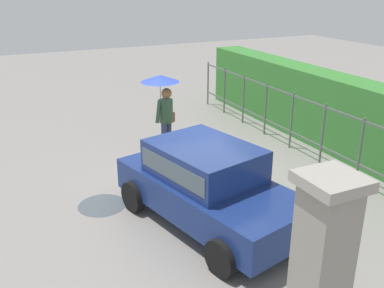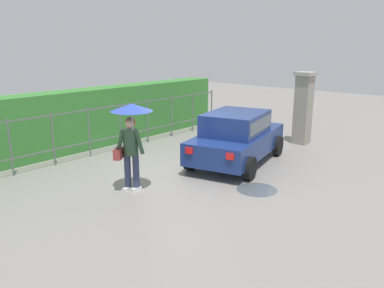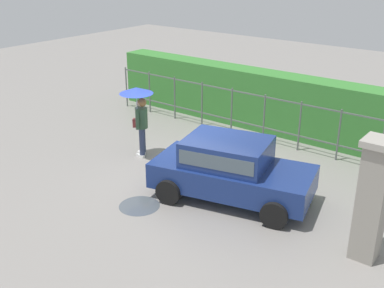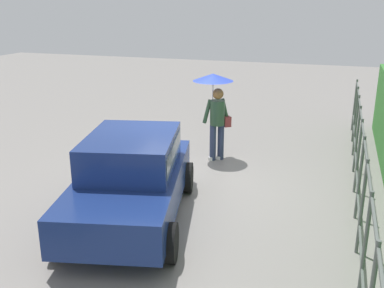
{
  "view_description": "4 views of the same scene",
  "coord_description": "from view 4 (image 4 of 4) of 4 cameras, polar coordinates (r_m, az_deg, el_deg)",
  "views": [
    {
      "loc": [
        7.65,
        -3.7,
        4.21
      ],
      "look_at": [
        -0.18,
        0.02,
        0.89
      ],
      "focal_mm": 40.65,
      "sensor_mm": 36.0,
      "label": 1
    },
    {
      "loc": [
        -7.38,
        -6.52,
        3.31
      ],
      "look_at": [
        -0.4,
        -0.4,
        0.91
      ],
      "focal_mm": 36.22,
      "sensor_mm": 36.0,
      "label": 2
    },
    {
      "loc": [
        6.83,
        -8.87,
        5.43
      ],
      "look_at": [
        -0.0,
        -0.03,
        0.89
      ],
      "focal_mm": 44.2,
      "sensor_mm": 36.0,
      "label": 3
    },
    {
      "loc": [
        7.76,
        2.74,
        3.6
      ],
      "look_at": [
        -0.25,
        0.06,
        0.88
      ],
      "focal_mm": 41.46,
      "sensor_mm": 36.0,
      "label": 4
    }
  ],
  "objects": [
    {
      "name": "car",
      "position": [
        7.61,
        -7.79,
        -3.93
      ],
      "size": [
        3.98,
        2.52,
        1.48
      ],
      "rotation": [
        0.0,
        0.0,
        0.23
      ],
      "color": "navy",
      "rests_on": "ground"
    },
    {
      "name": "ground_plane",
      "position": [
        8.99,
        -0.9,
        -5.81
      ],
      "size": [
        40.0,
        40.0,
        0.0
      ],
      "primitive_type": "plane",
      "color": "gray"
    },
    {
      "name": "puddle_near",
      "position": [
        9.79,
        -12.37,
        -4.19
      ],
      "size": [
        0.95,
        0.95,
        0.0
      ],
      "primitive_type": "cylinder",
      "color": "#4C545B",
      "rests_on": "ground"
    },
    {
      "name": "fence_section",
      "position": [
        8.58,
        20.73,
        -2.27
      ],
      "size": [
        10.64,
        0.05,
        1.5
      ],
      "color": "#59605B",
      "rests_on": "ground"
    },
    {
      "name": "pedestrian",
      "position": [
        10.28,
        3.06,
        5.78
      ],
      "size": [
        0.93,
        0.93,
        2.05
      ],
      "rotation": [
        0.0,
        0.0,
        -2.52
      ],
      "color": "#2D3856",
      "rests_on": "ground"
    }
  ]
}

